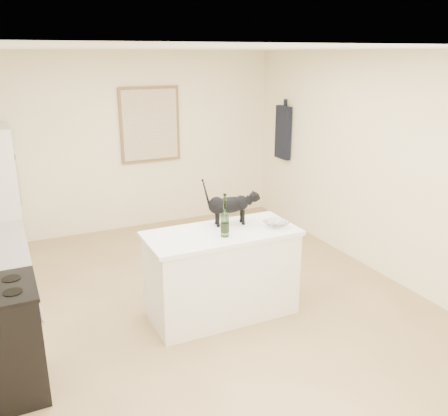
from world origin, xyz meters
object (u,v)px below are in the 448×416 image
stove (0,345)px  glass_bowl (276,224)px  black_cat (229,207)px  wine_bottle (225,218)px

stove → glass_bowl: (2.60, 0.29, 0.48)m
black_cat → glass_bowl: bearing=-22.9°
stove → wine_bottle: wine_bottle is taller
stove → black_cat: bearing=14.1°
stove → black_cat: (2.21, 0.55, 0.63)m
black_cat → glass_bowl: size_ratio=2.19×
black_cat → glass_bowl: black_cat is taller
black_cat → stove: bearing=-154.9°
stove → black_cat: size_ratio=1.71×
stove → glass_bowl: bearing=6.3°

